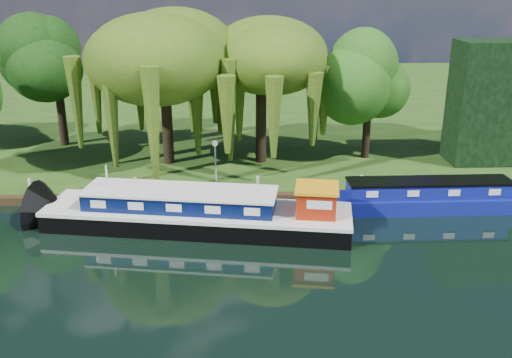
{
  "coord_description": "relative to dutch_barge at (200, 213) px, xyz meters",
  "views": [
    {
      "loc": [
        1.97,
        -22.38,
        12.26
      ],
      "look_at": [
        2.77,
        4.15,
        2.8
      ],
      "focal_mm": 40.0,
      "sensor_mm": 36.0,
      "label": 1
    }
  ],
  "objects": [
    {
      "name": "ground",
      "position": [
        0.1,
        -4.63,
        -0.82
      ],
      "size": [
        120.0,
        120.0,
        0.0
      ],
      "primitive_type": "plane",
      "color": "black"
    },
    {
      "name": "far_bank",
      "position": [
        0.1,
        29.37,
        -0.6
      ],
      "size": [
        120.0,
        52.0,
        0.45
      ],
      "primitive_type": "cube",
      "color": "#204011",
      "rests_on": "ground"
    },
    {
      "name": "dutch_barge",
      "position": [
        0.0,
        0.0,
        0.0
      ],
      "size": [
        16.04,
        5.91,
        3.31
      ],
      "rotation": [
        0.0,
        0.0,
        -0.15
      ],
      "color": "black",
      "rests_on": "ground"
    },
    {
      "name": "narrowboat",
      "position": [
        12.47,
        2.06,
        -0.16
      ],
      "size": [
        12.79,
        2.35,
        1.86
      ],
      "rotation": [
        0.0,
        0.0,
        0.02
      ],
      "color": "navy",
      "rests_on": "ground"
    },
    {
      "name": "willow_left",
      "position": [
        -2.68,
        9.67,
        6.54
      ],
      "size": [
        7.93,
        7.93,
        9.51
      ],
      "color": "black",
      "rests_on": "far_bank"
    },
    {
      "name": "willow_right",
      "position": [
        3.51,
        9.76,
        5.87
      ],
      "size": [
        7.02,
        7.02,
        8.55
      ],
      "color": "black",
      "rests_on": "far_bank"
    },
    {
      "name": "tree_far_mid",
      "position": [
        -10.92,
        14.23,
        5.59
      ],
      "size": [
        5.29,
        5.29,
        8.65
      ],
      "color": "black",
      "rests_on": "far_bank"
    },
    {
      "name": "tree_far_right",
      "position": [
        10.74,
        10.43,
        4.78
      ],
      "size": [
        4.57,
        4.57,
        7.48
      ],
      "color": "black",
      "rests_on": "far_bank"
    },
    {
      "name": "conifer_hedge",
      "position": [
        19.1,
        9.37,
        3.63
      ],
      "size": [
        6.0,
        3.0,
        8.0
      ],
      "primitive_type": "cube",
      "color": "black",
      "rests_on": "far_bank"
    },
    {
      "name": "lamppost",
      "position": [
        0.6,
        5.87,
        1.6
      ],
      "size": [
        0.36,
        0.36,
        2.56
      ],
      "color": "silver",
      "rests_on": "far_bank"
    },
    {
      "name": "mooring_posts",
      "position": [
        -0.4,
        3.77,
        0.13
      ],
      "size": [
        19.16,
        0.16,
        1.0
      ],
      "color": "silver",
      "rests_on": "far_bank"
    }
  ]
}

